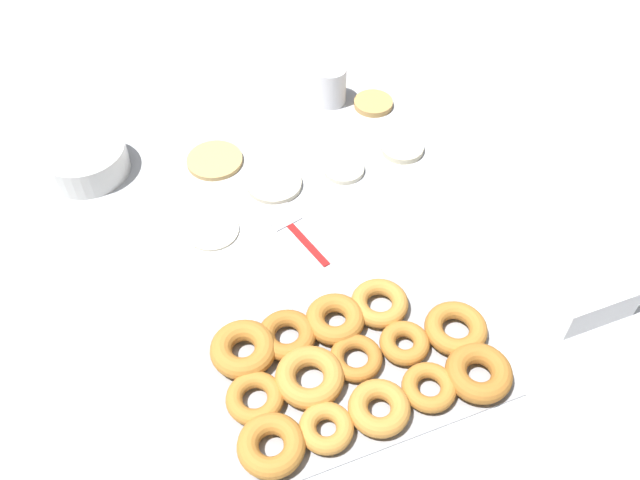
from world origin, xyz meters
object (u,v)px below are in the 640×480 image
(pancake_0, at_px, (213,230))
(pancake_1, at_px, (344,169))
(pancake_3, at_px, (274,184))
(paper_cup, at_px, (330,85))
(pancake_5, at_px, (373,103))
(batter_bowl, at_px, (85,160))
(spatula, at_px, (282,217))
(donut_tray, at_px, (350,365))
(pancake_4, at_px, (402,148))
(container_stack, at_px, (578,283))
(pancake_2, at_px, (215,160))

(pancake_0, bearing_deg, pancake_1, 12.19)
(pancake_3, relative_size, paper_cup, 1.25)
(pancake_5, height_order, batter_bowl, batter_bowl)
(pancake_1, relative_size, spatula, 0.37)
(pancake_5, bearing_deg, paper_cup, 148.38)
(pancake_3, relative_size, donut_tray, 0.24)
(pancake_3, height_order, pancake_5, pancake_5)
(pancake_3, relative_size, batter_bowl, 0.65)
(pancake_0, height_order, paper_cup, paper_cup)
(pancake_3, height_order, paper_cup, paper_cup)
(pancake_1, bearing_deg, pancake_0, -167.81)
(pancake_0, distance_m, paper_cup, 0.47)
(pancake_5, xyz_separation_m, paper_cup, (-0.09, 0.05, 0.04))
(pancake_4, bearing_deg, pancake_5, 88.28)
(spatula, bearing_deg, pancake_3, -22.81)
(pancake_4, distance_m, paper_cup, 0.23)
(pancake_3, relative_size, container_stack, 0.74)
(pancake_3, bearing_deg, pancake_1, -4.08)
(pancake_2, height_order, spatula, pancake_2)
(pancake_3, distance_m, donut_tray, 0.45)
(container_stack, distance_m, paper_cup, 0.70)
(pancake_0, xyz_separation_m, pancake_1, (0.30, 0.06, 0.00))
(pancake_1, bearing_deg, container_stack, -59.70)
(pancake_2, bearing_deg, pancake_3, -50.09)
(pancake_2, bearing_deg, paper_cup, 19.29)
(pancake_2, relative_size, paper_cup, 1.31)
(container_stack, bearing_deg, batter_bowl, 139.91)
(pancake_4, distance_m, pancake_5, 0.16)
(pancake_0, bearing_deg, donut_tray, -71.14)
(pancake_4, bearing_deg, spatula, -163.11)
(paper_cup, bearing_deg, pancake_3, -133.69)
(pancake_4, relative_size, paper_cup, 1.02)
(pancake_4, xyz_separation_m, spatula, (-0.31, -0.09, -0.00))
(pancake_3, relative_size, pancake_4, 1.23)
(pancake_0, xyz_separation_m, pancake_4, (0.44, 0.08, 0.00))
(pancake_0, height_order, donut_tray, donut_tray)
(pancake_0, bearing_deg, spatula, -5.70)
(container_stack, height_order, paper_cup, paper_cup)
(batter_bowl, bearing_deg, pancake_4, -15.68)
(pancake_1, height_order, pancake_4, pancake_4)
(pancake_0, xyz_separation_m, pancake_5, (0.45, 0.24, 0.00))
(pancake_1, xyz_separation_m, paper_cup, (0.06, 0.23, 0.04))
(batter_bowl, relative_size, container_stack, 1.15)
(pancake_3, xyz_separation_m, batter_bowl, (-0.35, 0.18, 0.03))
(pancake_5, bearing_deg, pancake_1, -129.66)
(pancake_0, height_order, batter_bowl, batter_bowl)
(batter_bowl, xyz_separation_m, paper_cup, (0.56, 0.04, 0.01))
(pancake_1, bearing_deg, paper_cup, 75.29)
(paper_cup, bearing_deg, donut_tray, -109.04)
(donut_tray, bearing_deg, pancake_2, 97.31)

